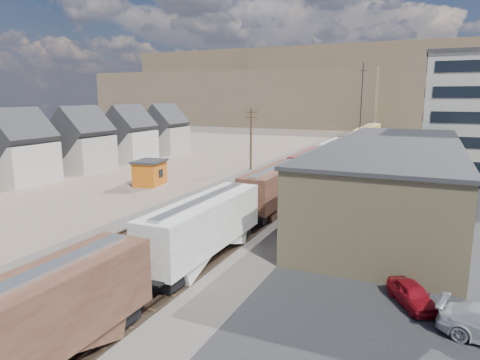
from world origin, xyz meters
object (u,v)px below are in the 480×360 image
at_px(freight_train, 325,157).
at_px(maintenance_shed, 150,172).
at_px(utility_pole_north, 251,138).
at_px(parked_car_red, 412,295).

xyz_separation_m(freight_train, maintenance_shed, (-20.08, -16.88, -1.05)).
bearing_deg(utility_pole_north, parked_car_red, -55.91).
bearing_deg(parked_car_red, freight_train, 79.32).
distance_m(utility_pole_north, maintenance_shed, 19.00).
distance_m(freight_train, utility_pole_north, 12.55).
distance_m(freight_train, parked_car_red, 41.68).
xyz_separation_m(maintenance_shed, parked_car_red, (34.31, -22.24, -1.07)).
bearing_deg(utility_pole_north, freight_train, -0.40).
bearing_deg(parked_car_red, maintenance_shed, 116.38).
relative_size(freight_train, parked_car_red, 30.08).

